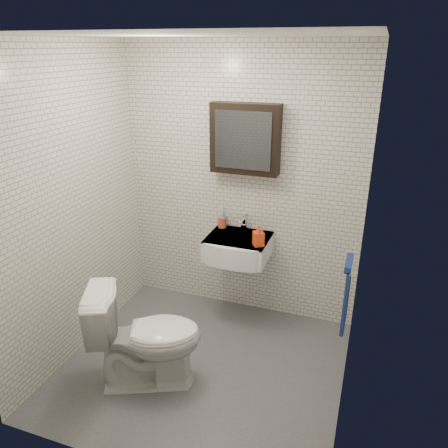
# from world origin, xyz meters

# --- Properties ---
(ground) EXTENTS (2.20, 2.00, 0.01)m
(ground) POSITION_xyz_m (0.00, 0.00, 0.01)
(ground) COLOR #4A4C51
(ground) RESTS_ON ground
(room_shell) EXTENTS (2.22, 2.02, 2.51)m
(room_shell) POSITION_xyz_m (0.00, 0.00, 1.47)
(room_shell) COLOR silver
(room_shell) RESTS_ON ground
(washbasin) EXTENTS (0.55, 0.50, 0.20)m
(washbasin) POSITION_xyz_m (0.05, 0.73, 0.76)
(washbasin) COLOR white
(washbasin) RESTS_ON room_shell
(faucet) EXTENTS (0.06, 0.20, 0.15)m
(faucet) POSITION_xyz_m (0.05, 0.93, 0.92)
(faucet) COLOR silver
(faucet) RESTS_ON washbasin
(mirror_cabinet) EXTENTS (0.60, 0.15, 0.60)m
(mirror_cabinet) POSITION_xyz_m (0.05, 0.93, 1.70)
(mirror_cabinet) COLOR black
(mirror_cabinet) RESTS_ON room_shell
(towel_rail) EXTENTS (0.09, 0.30, 0.58)m
(towel_rail) POSITION_xyz_m (1.04, 0.35, 0.72)
(towel_rail) COLOR silver
(towel_rail) RESTS_ON room_shell
(toothbrush_cup) EXTENTS (0.10, 0.10, 0.22)m
(toothbrush_cup) POSITION_xyz_m (-0.16, 0.94, 0.91)
(toothbrush_cup) COLOR #AC492B
(toothbrush_cup) RESTS_ON washbasin
(soap_bottle) EXTENTS (0.12, 0.12, 0.19)m
(soap_bottle) POSITION_xyz_m (0.27, 0.66, 0.94)
(soap_bottle) COLOR #FE511A
(soap_bottle) RESTS_ON washbasin
(toilet) EXTENTS (0.93, 0.76, 0.83)m
(toilet) POSITION_xyz_m (-0.34, -0.28, 0.41)
(toilet) COLOR white
(toilet) RESTS_ON ground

